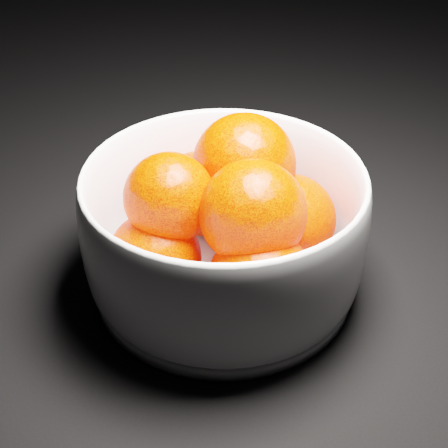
% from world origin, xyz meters
% --- Properties ---
extents(bowl, '(0.25, 0.25, 0.12)m').
position_xyz_m(bowl, '(-0.25, -0.12, 0.06)').
color(bowl, silver).
rests_on(bowl, ground).
extents(orange_pile, '(0.18, 0.19, 0.14)m').
position_xyz_m(orange_pile, '(-0.24, -0.12, 0.08)').
color(orange_pile, '#FF2401').
rests_on(orange_pile, bowl).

